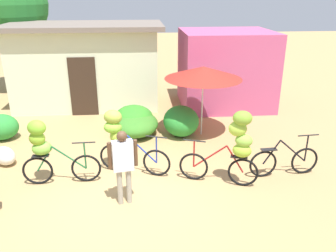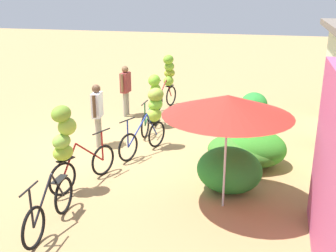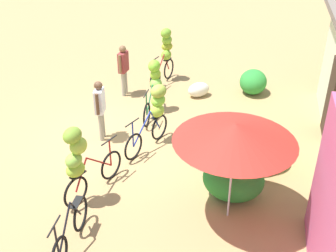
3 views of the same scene
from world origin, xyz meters
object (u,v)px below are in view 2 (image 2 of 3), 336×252
(bicycle_rightmost, at_px, (50,209))
(person_vendor, at_px, (97,109))
(market_umbrella, at_px, (228,105))
(produce_sack, at_px, (199,111))
(bicycle_center_loaded, at_px, (152,114))
(bicycle_near_pile, at_px, (154,98))
(bicycle_leftmost, at_px, (168,77))
(person_bystander, at_px, (126,86))
(bicycle_by_shop, at_px, (69,142))

(bicycle_rightmost, relative_size, person_vendor, 1.07)
(market_umbrella, relative_size, bicycle_rightmost, 1.32)
(person_vendor, bearing_deg, produce_sack, 146.94)
(bicycle_rightmost, bearing_deg, bicycle_center_loaded, 171.90)
(bicycle_near_pile, bearing_deg, bicycle_center_loaded, 15.64)
(bicycle_leftmost, xyz_separation_m, produce_sack, (0.96, 1.27, -0.80))
(person_vendor, bearing_deg, person_bystander, -173.99)
(bicycle_center_loaded, xyz_separation_m, person_bystander, (-2.50, -1.64, 0.04))
(produce_sack, distance_m, person_bystander, 2.39)
(bicycle_rightmost, bearing_deg, produce_sack, 170.30)
(bicycle_rightmost, bearing_deg, bicycle_near_pile, 178.97)
(bicycle_by_shop, bearing_deg, bicycle_rightmost, 13.31)
(bicycle_by_shop, relative_size, produce_sack, 2.49)
(bicycle_leftmost, distance_m, person_vendor, 4.03)
(bicycle_rightmost, xyz_separation_m, person_vendor, (-3.65, -0.83, 0.60))
(bicycle_leftmost, bearing_deg, bicycle_center_loaded, 9.84)
(bicycle_by_shop, bearing_deg, person_vendor, -167.55)
(market_umbrella, height_order, person_bystander, market_umbrella)
(bicycle_near_pile, xyz_separation_m, bicycle_by_shop, (4.05, -0.40, 0.13))
(bicycle_near_pile, bearing_deg, person_bystander, -127.83)
(bicycle_center_loaded, relative_size, produce_sack, 2.37)
(person_bystander, bearing_deg, bicycle_leftmost, 144.40)
(bicycle_leftmost, bearing_deg, person_vendor, -9.89)
(bicycle_leftmost, distance_m, bicycle_center_loaded, 3.91)
(bicycle_rightmost, relative_size, produce_sack, 2.40)
(produce_sack, bearing_deg, person_vendor, -33.06)
(bicycle_center_loaded, distance_m, produce_sack, 3.04)
(market_umbrella, height_order, bicycle_leftmost, market_umbrella)
(bicycle_rightmost, height_order, produce_sack, bicycle_rightmost)
(bicycle_by_shop, height_order, person_vendor, bicycle_by_shop)
(market_umbrella, height_order, bicycle_by_shop, market_umbrella)
(bicycle_near_pile, xyz_separation_m, produce_sack, (-1.33, 1.04, -0.66))
(bicycle_rightmost, distance_m, person_bystander, 6.39)
(market_umbrella, xyz_separation_m, bicycle_leftmost, (-6.15, -2.73, -0.86))
(bicycle_near_pile, relative_size, person_vendor, 1.09)
(bicycle_center_loaded, xyz_separation_m, produce_sack, (-2.90, 0.60, -0.70))
(bicycle_near_pile, xyz_separation_m, person_vendor, (1.69, -0.92, 0.08))
(bicycle_center_loaded, height_order, bicycle_by_shop, bicycle_by_shop)
(bicycle_leftmost, height_order, person_bystander, bicycle_leftmost)
(bicycle_center_loaded, bearing_deg, market_umbrella, 42.02)
(bicycle_by_shop, distance_m, person_bystander, 5.05)
(bicycle_leftmost, xyz_separation_m, bicycle_center_loaded, (3.86, 0.67, -0.11))
(market_umbrella, relative_size, person_vendor, 1.40)
(bicycle_near_pile, xyz_separation_m, person_bystander, (-0.93, -1.20, 0.08))
(bicycle_near_pile, height_order, produce_sack, bicycle_near_pile)
(bicycle_near_pile, height_order, bicycle_center_loaded, bicycle_near_pile)
(market_umbrella, height_order, produce_sack, market_umbrella)
(bicycle_center_loaded, bearing_deg, bicycle_by_shop, -18.68)
(bicycle_center_loaded, bearing_deg, person_vendor, -85.03)
(bicycle_leftmost, height_order, produce_sack, bicycle_leftmost)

